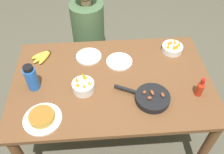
{
  "coord_description": "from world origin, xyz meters",
  "views": [
    {
      "loc": [
        -0.09,
        -1.24,
        2.14
      ],
      "look_at": [
        0.0,
        0.0,
        0.81
      ],
      "focal_mm": 38.0,
      "sensor_mm": 36.0,
      "label": 1
    }
  ],
  "objects_px": {
    "person_figure": "(90,44)",
    "fruit_bowl_mango": "(83,86)",
    "skillet": "(152,98)",
    "hot_sauce_bottle": "(200,88)",
    "fruit_bowl_citrus": "(172,48)",
    "empty_plate_far_left": "(119,62)",
    "water_bottle": "(31,78)",
    "empty_plate_near_front": "(89,56)",
    "banana_bunch": "(43,56)",
    "frittata_plate_center": "(42,118)"
  },
  "relations": [
    {
      "from": "person_figure",
      "to": "fruit_bowl_mango",
      "type": "bearing_deg",
      "value": -92.33
    },
    {
      "from": "skillet",
      "to": "hot_sauce_bottle",
      "type": "distance_m",
      "value": 0.36
    },
    {
      "from": "fruit_bowl_citrus",
      "to": "hot_sauce_bottle",
      "type": "xyz_separation_m",
      "value": [
        0.07,
        -0.49,
        0.03
      ]
    },
    {
      "from": "empty_plate_far_left",
      "to": "water_bottle",
      "type": "xyz_separation_m",
      "value": [
        -0.67,
        -0.23,
        0.09
      ]
    },
    {
      "from": "water_bottle",
      "to": "hot_sauce_bottle",
      "type": "relative_size",
      "value": 1.36
    },
    {
      "from": "empty_plate_near_front",
      "to": "empty_plate_far_left",
      "type": "relative_size",
      "value": 0.99
    },
    {
      "from": "empty_plate_near_front",
      "to": "fruit_bowl_citrus",
      "type": "height_order",
      "value": "fruit_bowl_citrus"
    },
    {
      "from": "fruit_bowl_citrus",
      "to": "skillet",
      "type": "bearing_deg",
      "value": -118.16
    },
    {
      "from": "fruit_bowl_citrus",
      "to": "person_figure",
      "type": "height_order",
      "value": "person_figure"
    },
    {
      "from": "fruit_bowl_mango",
      "to": "person_figure",
      "type": "relative_size",
      "value": 0.13
    },
    {
      "from": "skillet",
      "to": "empty_plate_far_left",
      "type": "bearing_deg",
      "value": -38.73
    },
    {
      "from": "fruit_bowl_mango",
      "to": "empty_plate_near_front",
      "type": "bearing_deg",
      "value": 83.5
    },
    {
      "from": "fruit_bowl_mango",
      "to": "fruit_bowl_citrus",
      "type": "height_order",
      "value": "fruit_bowl_mango"
    },
    {
      "from": "banana_bunch",
      "to": "skillet",
      "type": "bearing_deg",
      "value": -31.59
    },
    {
      "from": "banana_bunch",
      "to": "person_figure",
      "type": "distance_m",
      "value": 0.66
    },
    {
      "from": "skillet",
      "to": "water_bottle",
      "type": "relative_size",
      "value": 1.8
    },
    {
      "from": "skillet",
      "to": "fruit_bowl_citrus",
      "type": "bearing_deg",
      "value": -91.91
    },
    {
      "from": "banana_bunch",
      "to": "fruit_bowl_mango",
      "type": "relative_size",
      "value": 1.06
    },
    {
      "from": "fruit_bowl_citrus",
      "to": "person_figure",
      "type": "bearing_deg",
      "value": 148.11
    },
    {
      "from": "frittata_plate_center",
      "to": "hot_sauce_bottle",
      "type": "relative_size",
      "value": 1.63
    },
    {
      "from": "skillet",
      "to": "fruit_bowl_citrus",
      "type": "xyz_separation_m",
      "value": [
        0.28,
        0.52,
        0.01
      ]
    },
    {
      "from": "empty_plate_far_left",
      "to": "hot_sauce_bottle",
      "type": "relative_size",
      "value": 1.36
    },
    {
      "from": "skillet",
      "to": "fruit_bowl_citrus",
      "type": "relative_size",
      "value": 2.19
    },
    {
      "from": "banana_bunch",
      "to": "person_figure",
      "type": "bearing_deg",
      "value": 50.76
    },
    {
      "from": "fruit_bowl_citrus",
      "to": "water_bottle",
      "type": "distance_m",
      "value": 1.19
    },
    {
      "from": "skillet",
      "to": "water_bottle",
      "type": "bearing_deg",
      "value": 13.86
    },
    {
      "from": "fruit_bowl_mango",
      "to": "water_bottle",
      "type": "relative_size",
      "value": 0.76
    },
    {
      "from": "frittata_plate_center",
      "to": "fruit_bowl_mango",
      "type": "bearing_deg",
      "value": 41.86
    },
    {
      "from": "person_figure",
      "to": "empty_plate_near_front",
      "type": "bearing_deg",
      "value": -89.21
    },
    {
      "from": "empty_plate_far_left",
      "to": "skillet",
      "type": "bearing_deg",
      "value": -64.98
    },
    {
      "from": "banana_bunch",
      "to": "fruit_bowl_mango",
      "type": "bearing_deg",
      "value": -47.47
    },
    {
      "from": "empty_plate_near_front",
      "to": "fruit_bowl_mango",
      "type": "bearing_deg",
      "value": -96.5
    },
    {
      "from": "empty_plate_near_front",
      "to": "person_figure",
      "type": "relative_size",
      "value": 0.17
    },
    {
      "from": "frittata_plate_center",
      "to": "empty_plate_far_left",
      "type": "distance_m",
      "value": 0.77
    },
    {
      "from": "frittata_plate_center",
      "to": "person_figure",
      "type": "bearing_deg",
      "value": 74.26
    },
    {
      "from": "skillet",
      "to": "empty_plate_near_front",
      "type": "distance_m",
      "value": 0.67
    },
    {
      "from": "empty_plate_near_front",
      "to": "empty_plate_far_left",
      "type": "height_order",
      "value": "same"
    },
    {
      "from": "frittata_plate_center",
      "to": "hot_sauce_bottle",
      "type": "bearing_deg",
      "value": 7.16
    },
    {
      "from": "hot_sauce_bottle",
      "to": "frittata_plate_center",
      "type": "bearing_deg",
      "value": -172.84
    },
    {
      "from": "skillet",
      "to": "empty_plate_far_left",
      "type": "distance_m",
      "value": 0.46
    },
    {
      "from": "empty_plate_far_left",
      "to": "hot_sauce_bottle",
      "type": "bearing_deg",
      "value": -35.05
    },
    {
      "from": "hot_sauce_bottle",
      "to": "empty_plate_far_left",
      "type": "bearing_deg",
      "value": 144.95
    },
    {
      "from": "banana_bunch",
      "to": "empty_plate_far_left",
      "type": "relative_size",
      "value": 0.8
    },
    {
      "from": "empty_plate_far_left",
      "to": "person_figure",
      "type": "height_order",
      "value": "person_figure"
    },
    {
      "from": "banana_bunch",
      "to": "fruit_bowl_mango",
      "type": "xyz_separation_m",
      "value": [
        0.35,
        -0.38,
        0.02
      ]
    },
    {
      "from": "empty_plate_far_left",
      "to": "person_figure",
      "type": "relative_size",
      "value": 0.17
    },
    {
      "from": "skillet",
      "to": "person_figure",
      "type": "bearing_deg",
      "value": -38.94
    },
    {
      "from": "skillet",
      "to": "empty_plate_near_front",
      "type": "bearing_deg",
      "value": -21.77
    },
    {
      "from": "fruit_bowl_citrus",
      "to": "person_figure",
      "type": "xyz_separation_m",
      "value": [
        -0.73,
        0.46,
        -0.29
      ]
    },
    {
      "from": "skillet",
      "to": "empty_plate_near_front",
      "type": "relative_size",
      "value": 1.82
    }
  ]
}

